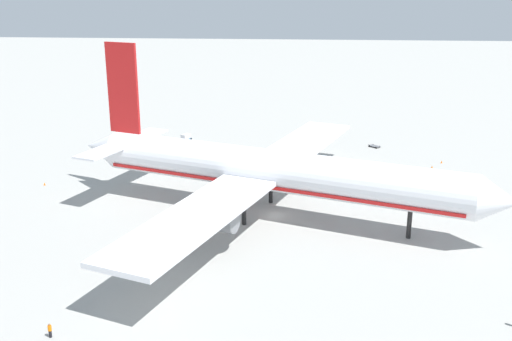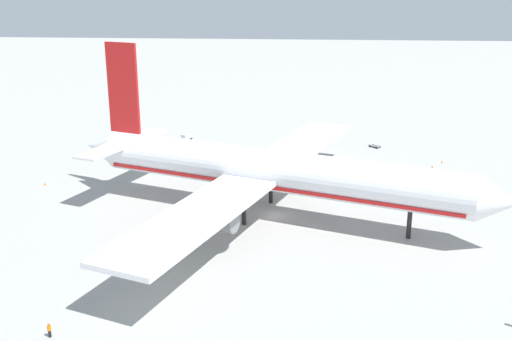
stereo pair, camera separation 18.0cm
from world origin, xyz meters
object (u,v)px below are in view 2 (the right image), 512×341
object	(u,v)px
airliner	(268,170)
traffic_cone_4	(135,143)
traffic_cone_3	(432,167)
traffic_cone_2	(442,162)
ground_worker_2	(49,330)
traffic_cone_1	(45,184)
baggage_cart_0	(186,137)
baggage_cart_1	(375,146)

from	to	relation	value
airliner	traffic_cone_4	distance (m)	53.10
traffic_cone_3	traffic_cone_4	size ratio (longest dim) A/B	1.00
traffic_cone_2	ground_worker_2	bearing A→B (deg)	-128.83
airliner	traffic_cone_1	distance (m)	44.14
airliner	baggage_cart_0	bearing A→B (deg)	116.04
airliner	baggage_cart_1	size ratio (longest dim) A/B	26.95
airliner	traffic_cone_2	size ratio (longest dim) A/B	133.36
ground_worker_2	traffic_cone_1	bearing A→B (deg)	113.87
traffic_cone_3	traffic_cone_4	xyz separation A→B (m)	(-64.75, 13.00, 0.00)
baggage_cart_1	traffic_cone_3	xyz separation A→B (m)	(9.89, -15.12, 0.01)
baggage_cart_0	traffic_cone_3	bearing A→B (deg)	-18.38
airliner	traffic_cone_3	world-z (taller)	airliner
ground_worker_2	traffic_cone_1	size ratio (longest dim) A/B	2.99
airliner	baggage_cart_0	world-z (taller)	airliner
airliner	ground_worker_2	bearing A→B (deg)	-119.48
traffic_cone_1	traffic_cone_3	distance (m)	75.45
airliner	baggage_cart_1	bearing A→B (deg)	63.27
baggage_cart_1	traffic_cone_3	size ratio (longest dim) A/B	4.95
traffic_cone_3	traffic_cone_1	bearing A→B (deg)	-167.26
traffic_cone_3	baggage_cart_1	bearing A→B (deg)	123.20
baggage_cart_1	traffic_cone_3	bearing A→B (deg)	-56.80
ground_worker_2	traffic_cone_2	world-z (taller)	ground_worker_2
ground_worker_2	traffic_cone_2	xyz separation A→B (m)	(55.01, 68.36, -0.56)
baggage_cart_1	traffic_cone_1	size ratio (longest dim) A/B	4.95
baggage_cart_0	baggage_cart_1	size ratio (longest dim) A/B	1.23
airliner	baggage_cart_1	distance (m)	48.55
airliner	ground_worker_2	distance (m)	42.90
airliner	baggage_cart_0	distance (m)	51.23
baggage_cart_1	traffic_cone_2	world-z (taller)	traffic_cone_2
traffic_cone_3	baggage_cart_0	bearing A→B (deg)	161.62
airliner	traffic_cone_2	distance (m)	46.99
baggage_cart_0	traffic_cone_2	distance (m)	58.21
baggage_cart_0	traffic_cone_2	xyz separation A→B (m)	(56.45, -14.17, -0.53)
airliner	ground_worker_2	xyz separation A→B (m)	(-20.86, -36.90, -6.65)
baggage_cart_1	traffic_cone_4	size ratio (longest dim) A/B	4.95
ground_worker_2	traffic_cone_3	distance (m)	83.19
baggage_cart_0	traffic_cone_3	xyz separation A→B (m)	(53.79, -17.87, -0.53)
ground_worker_2	traffic_cone_3	xyz separation A→B (m)	(52.35, 64.66, -0.56)
traffic_cone_2	baggage_cart_1	bearing A→B (deg)	137.72
airliner	traffic_cone_4	world-z (taller)	airliner
airliner	traffic_cone_1	world-z (taller)	airliner
traffic_cone_4	airliner	bearing A→B (deg)	-50.78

